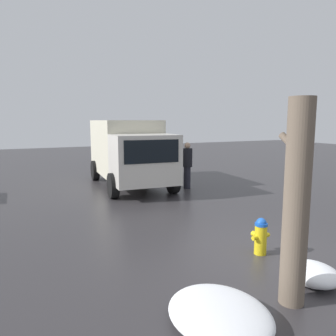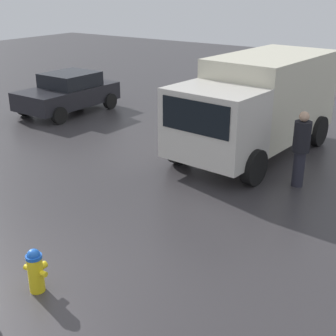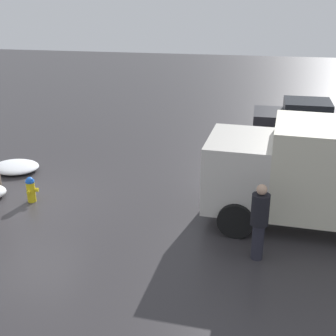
# 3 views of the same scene
# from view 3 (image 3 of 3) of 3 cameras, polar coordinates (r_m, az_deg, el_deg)

# --- Properties ---
(ground_plane) EXTENTS (60.00, 60.00, 0.00)m
(ground_plane) POSITION_cam_3_polar(r_m,az_deg,el_deg) (14.18, -16.23, -3.91)
(ground_plane) COLOR #333033
(fire_hydrant) EXTENTS (0.36, 0.45, 0.76)m
(fire_hydrant) POSITION_cam_3_polar(r_m,az_deg,el_deg) (14.02, -16.38, -2.48)
(fire_hydrant) COLOR yellow
(fire_hydrant) RESTS_ON ground_plane
(delivery_truck) EXTENTS (5.97, 2.92, 2.73)m
(delivery_truck) POSITION_cam_3_polar(r_m,az_deg,el_deg) (12.38, 18.91, -0.50)
(delivery_truck) COLOR beige
(delivery_truck) RESTS_ON ground_plane
(pedestrian) EXTENTS (0.40, 0.40, 1.86)m
(pedestrian) POSITION_cam_3_polar(r_m,az_deg,el_deg) (10.69, 11.09, -6.13)
(pedestrian) COLOR #23232D
(pedestrian) RESTS_ON ground_plane
(parked_car) EXTENTS (3.87, 2.14, 1.47)m
(parked_car) POSITION_cam_3_polar(r_m,az_deg,el_deg) (19.98, 16.07, 5.90)
(parked_car) COLOR black
(parked_car) RESTS_ON ground_plane
(snow_pile_by_hydrant) EXTENTS (1.57, 1.33, 0.29)m
(snow_pile_by_hydrant) POSITION_cam_3_polar(r_m,az_deg,el_deg) (16.52, -18.08, 0.13)
(snow_pile_by_hydrant) COLOR white
(snow_pile_by_hydrant) RESTS_ON ground_plane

